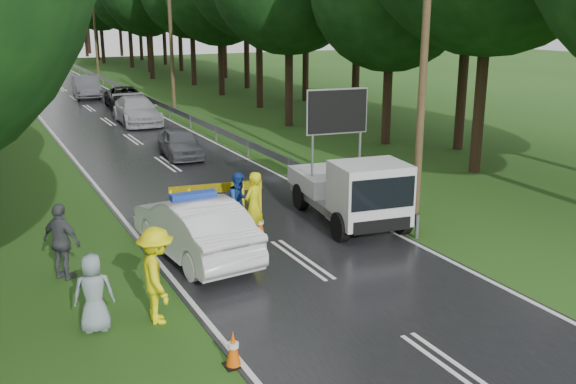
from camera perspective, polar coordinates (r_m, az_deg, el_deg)
ground at (r=16.66m, az=1.18°, el=-6.05°), size 160.00×160.00×0.00m
road at (r=44.68m, az=-17.27°, el=7.12°), size 7.00×140.00×0.02m
guardrail at (r=45.04m, az=-12.58°, el=8.20°), size 0.12×60.06×0.70m
utility_pole_near at (r=20.04m, az=12.03°, el=12.22°), size 1.40×0.24×10.00m
utility_pole_mid at (r=43.49m, az=-10.40°, el=14.04°), size 1.40×0.24×10.00m
utility_pole_far at (r=68.80m, az=-16.83°, el=14.19°), size 1.40×0.24×10.00m
police_sedan at (r=16.78m, az=-8.31°, el=-3.16°), size 2.11×4.94×1.74m
work_truck at (r=19.25m, az=5.72°, el=0.21°), size 2.76×5.10×3.88m
barrier at (r=19.53m, az=-6.39°, el=-0.07°), size 2.83×0.50×1.18m
officer at (r=17.85m, az=-3.06°, el=-1.25°), size 0.85×0.75×1.94m
civilian at (r=18.63m, az=-4.31°, el=-0.86°), size 0.97×0.83×1.74m
bystander_left at (r=13.40m, az=-11.58°, el=-7.27°), size 0.86×1.37×2.03m
bystander_mid at (r=16.12m, az=-19.46°, el=-4.19°), size 1.04×1.14×1.87m
bystander_right at (r=13.41m, az=-16.89°, el=-8.58°), size 0.89×0.67×1.63m
queue_car_first at (r=28.52m, az=-9.60°, el=4.32°), size 1.82×3.85×1.27m
queue_car_second at (r=37.70m, az=-13.29°, el=7.07°), size 2.33×5.30×1.51m
queue_car_third at (r=44.11m, az=-14.24°, el=8.13°), size 2.70×5.14×1.38m
queue_car_fourth at (r=50.22m, az=-17.51°, el=8.91°), size 2.04×5.03×1.63m
cone_near_left at (r=11.90m, az=-4.89°, el=-13.74°), size 0.33×0.33×0.70m
cone_center at (r=18.10m, az=-2.53°, el=-2.96°), size 0.37×0.37×0.79m
cone_far at (r=20.92m, az=-4.75°, el=-0.46°), size 0.35×0.35×0.75m
cone_left_mid at (r=17.92m, az=-10.41°, el=-3.38°), size 0.38×0.38×0.81m
cone_right at (r=20.66m, az=4.55°, el=-0.55°), size 0.39×0.39×0.83m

